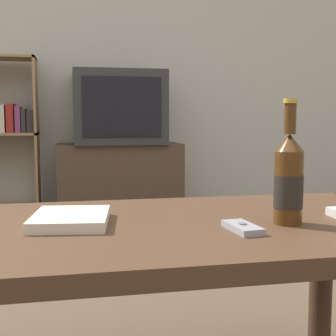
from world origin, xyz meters
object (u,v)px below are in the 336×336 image
object	(u,v)px
tv_stand	(120,175)
cell_phone	(242,228)
television	(119,108)
beer_bottle	(289,180)
bookshelf	(10,129)
table_book	(71,219)

from	to	relation	value
tv_stand	cell_phone	world-z (taller)	tv_stand
tv_stand	cell_phone	bearing A→B (deg)	-90.34
television	beer_bottle	xyz separation A→B (m)	(0.11, -2.80, -0.22)
bookshelf	cell_phone	xyz separation A→B (m)	(0.83, -2.92, -0.15)
bookshelf	cell_phone	size ratio (longest dim) A/B	10.37
bookshelf	cell_phone	distance (m)	3.04
television	tv_stand	bearing A→B (deg)	90.00
tv_stand	cell_phone	xyz separation A→B (m)	(-0.02, -2.85, 0.23)
cell_phone	beer_bottle	bearing A→B (deg)	12.39
bookshelf	beer_bottle	world-z (taller)	bookshelf
tv_stand	beer_bottle	bearing A→B (deg)	-87.83
television	cell_phone	size ratio (longest dim) A/B	6.24
cell_phone	table_book	size ratio (longest dim) A/B	0.52
television	table_book	world-z (taller)	television
table_book	television	bearing A→B (deg)	89.53
bookshelf	beer_bottle	distance (m)	3.03
television	bookshelf	bearing A→B (deg)	174.77
beer_bottle	cell_phone	size ratio (longest dim) A/B	2.44
tv_stand	table_book	xyz separation A→B (m)	(-0.37, -2.71, 0.23)
tv_stand	table_book	size ratio (longest dim) A/B	4.48
beer_bottle	cell_phone	distance (m)	0.16
television	table_book	distance (m)	2.75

